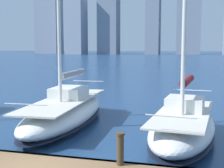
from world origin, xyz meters
TOP-DOWN VIEW (x-y plane):
  - city_skyline at (23.55, -162.10)m, footprint 165.68×25.02m
  - sailboat_maroon at (-3.70, -5.55)m, footprint 3.10×7.02m
  - sailboat_grey at (1.98, -7.02)m, footprint 2.93×8.88m
  - mooring_post at (-2.13, -1.10)m, footprint 0.26×0.26m

SIDE VIEW (x-z plane):
  - sailboat_grey at x=1.98m, z-range -4.65..6.10m
  - sailboat_maroon at x=-3.70m, z-range -5.01..6.49m
  - mooring_post at x=-2.13m, z-range 0.62..1.53m
  - city_skyline at x=23.55m, z-range -6.93..47.40m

